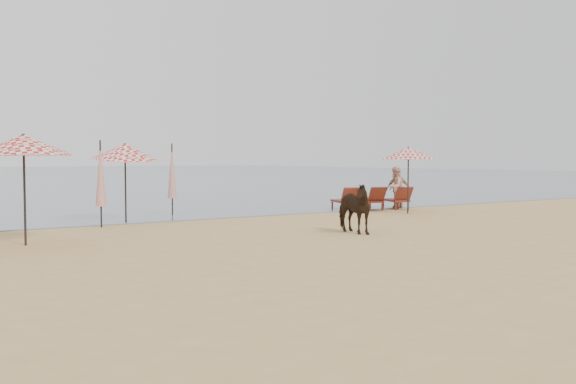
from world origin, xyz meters
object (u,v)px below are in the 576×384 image
umbrella_open_left_a (24,145)px  beachgoer_right_b (398,189)px  beachgoer_right_a (395,188)px  umbrella_open_left_b (125,151)px  cow (351,208)px  umbrella_closed_left (101,174)px  umbrella_open_right (408,153)px  umbrella_closed_right (172,171)px  lounger_cluster_right (372,199)px

umbrella_open_left_a → beachgoer_right_b: umbrella_open_left_a is taller
umbrella_open_left_a → beachgoer_right_a: umbrella_open_left_a is taller
beachgoer_right_b → beachgoer_right_a: bearing=62.7°
umbrella_open_left_a → beachgoer_right_a: size_ratio=1.53×
umbrella_open_left_b → cow: size_ratio=1.60×
umbrella_open_left_a → umbrella_closed_left: bearing=70.6°
umbrella_open_left_a → umbrella_open_right: size_ratio=1.06×
cow → beachgoer_right_a: (6.53, 5.34, 0.16)m
cow → umbrella_closed_left: bearing=140.2°
umbrella_open_left_b → beachgoer_right_a: (10.46, -0.46, -1.33)m
umbrella_closed_left → umbrella_closed_right: (3.12, 2.29, -0.00)m
umbrella_open_right → umbrella_closed_left: umbrella_closed_left is taller
umbrella_open_left_b → umbrella_closed_left: umbrella_open_left_b is taller
beachgoer_right_b → umbrella_open_right: bearing=85.7°
umbrella_open_left_b → umbrella_open_left_a: bearing=-134.8°
lounger_cluster_right → umbrella_open_right: (-0.04, -1.93, 1.69)m
umbrella_open_left_a → umbrella_open_left_b: bearing=68.9°
beachgoer_right_b → umbrella_open_left_a: bearing=44.7°
umbrella_open_left_b → beachgoer_right_a: umbrella_open_left_b is taller
cow → beachgoer_right_b: bearing=44.1°
cow → beachgoer_right_a: 8.44m
umbrella_open_left_b → beachgoer_right_b: size_ratio=1.63×
umbrella_open_left_b → umbrella_closed_right: size_ratio=1.01×
umbrella_open_left_b → umbrella_open_right: (9.29, -2.35, -0.03)m
lounger_cluster_right → beachgoer_right_b: size_ratio=2.03×
umbrella_closed_right → beachgoer_right_a: umbrella_closed_right is taller
umbrella_open_left_a → lounger_cluster_right: bearing=37.4°
umbrella_closed_left → cow: umbrella_closed_left is taller
umbrella_open_right → umbrella_closed_left: bearing=-167.2°
lounger_cluster_right → umbrella_open_right: bearing=-72.1°
beachgoer_right_b → umbrella_closed_right: bearing=20.6°
lounger_cluster_right → umbrella_closed_left: (-10.34, -0.44, 1.09)m
beachgoer_right_a → beachgoer_right_b: 0.40m
lounger_cluster_right → umbrella_closed_left: size_ratio=1.26×
umbrella_closed_left → umbrella_closed_right: bearing=36.3°
umbrella_open_left_a → umbrella_closed_left: umbrella_open_left_a is taller
umbrella_open_left_a → umbrella_closed_right: (5.67, 5.04, -0.73)m
umbrella_closed_left → beachgoer_right_a: size_ratio=1.51×
lounger_cluster_right → umbrella_closed_right: 7.53m
umbrella_open_right → cow: (-5.35, -3.45, -1.45)m
umbrella_closed_left → lounger_cluster_right: bearing=2.5°
umbrella_closed_left → beachgoer_right_a: bearing=2.0°
umbrella_closed_left → cow: (4.95, -4.94, -0.85)m
cow → beachgoer_right_a: beachgoer_right_a is taller
umbrella_open_left_a → umbrella_closed_left: 3.82m
beachgoer_right_b → umbrella_open_left_b: bearing=30.2°
lounger_cluster_right → cow: bearing=-116.0°
lounger_cluster_right → beachgoer_right_b: beachgoer_right_b is taller
beachgoer_right_b → lounger_cluster_right: bearing=38.0°
umbrella_open_right → umbrella_closed_left: 10.43m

